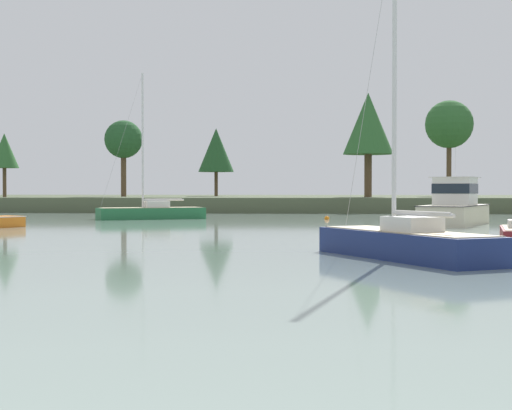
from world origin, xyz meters
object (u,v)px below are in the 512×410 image
at_px(sailboat_green, 151,216).
at_px(sailboat_navy, 405,251).
at_px(cruiser_cream, 457,214).
at_px(mooring_buoy_orange, 327,218).

bearing_deg(sailboat_green, sailboat_navy, -64.54).
bearing_deg(sailboat_green, cruiser_cream, -18.81).
bearing_deg(sailboat_navy, cruiser_cream, 76.39).
distance_m(sailboat_navy, sailboat_green, 41.46).
relative_size(cruiser_cream, mooring_buoy_orange, 22.44).
relative_size(cruiser_cream, sailboat_green, 0.82).
relative_size(sailboat_navy, sailboat_green, 1.01).
height_order(cruiser_cream, sailboat_navy, sailboat_navy).
bearing_deg(sailboat_navy, mooring_buoy_orange, 93.76).
height_order(cruiser_cream, mooring_buoy_orange, cruiser_cream).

